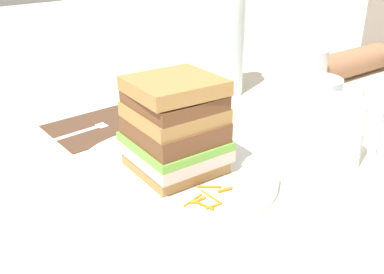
{
  "coord_description": "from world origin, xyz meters",
  "views": [
    {
      "loc": [
        0.44,
        -0.29,
        0.31
      ],
      "look_at": [
        0.0,
        0.03,
        0.05
      ],
      "focal_mm": 42.27,
      "sensor_mm": 36.0,
      "label": 1
    }
  ],
  "objects_px": {
    "napkin_dark": "(97,127)",
    "knife": "(268,238)",
    "empty_tumbler_0": "(317,102)",
    "empty_tumbler_2": "(308,72)",
    "main_plate": "(174,174)",
    "juice_glass": "(332,136)",
    "water_bottle": "(225,35)",
    "fork": "(85,129)",
    "sandwich": "(173,128)",
    "empty_tumbler_3": "(381,114)"
  },
  "relations": [
    {
      "from": "main_plate",
      "to": "knife",
      "type": "distance_m",
      "value": 0.17
    },
    {
      "from": "fork",
      "to": "juice_glass",
      "type": "height_order",
      "value": "juice_glass"
    },
    {
      "from": "water_bottle",
      "to": "empty_tumbler_0",
      "type": "distance_m",
      "value": 0.22
    },
    {
      "from": "fork",
      "to": "empty_tumbler_0",
      "type": "height_order",
      "value": "empty_tumbler_0"
    },
    {
      "from": "main_plate",
      "to": "sandwich",
      "type": "distance_m",
      "value": 0.07
    },
    {
      "from": "main_plate",
      "to": "empty_tumbler_0",
      "type": "bearing_deg",
      "value": 91.96
    },
    {
      "from": "empty_tumbler_0",
      "to": "empty_tumbler_2",
      "type": "xyz_separation_m",
      "value": [
        -0.11,
        0.1,
        0.0
      ]
    },
    {
      "from": "fork",
      "to": "empty_tumbler_0",
      "type": "distance_m",
      "value": 0.39
    },
    {
      "from": "fork",
      "to": "empty_tumbler_2",
      "type": "distance_m",
      "value": 0.44
    },
    {
      "from": "main_plate",
      "to": "empty_tumbler_2",
      "type": "xyz_separation_m",
      "value": [
        -0.12,
        0.4,
        0.04
      ]
    },
    {
      "from": "sandwich",
      "to": "knife",
      "type": "bearing_deg",
      "value": 4.02
    },
    {
      "from": "sandwich",
      "to": "empty_tumbler_0",
      "type": "xyz_separation_m",
      "value": [
        -0.01,
        0.29,
        -0.03
      ]
    },
    {
      "from": "main_plate",
      "to": "fork",
      "type": "bearing_deg",
      "value": -170.89
    },
    {
      "from": "napkin_dark",
      "to": "knife",
      "type": "relative_size",
      "value": 0.75
    },
    {
      "from": "napkin_dark",
      "to": "empty_tumbler_2",
      "type": "distance_m",
      "value": 0.42
    },
    {
      "from": "main_plate",
      "to": "sandwich",
      "type": "relative_size",
      "value": 2.16
    },
    {
      "from": "main_plate",
      "to": "napkin_dark",
      "type": "distance_m",
      "value": 0.21
    },
    {
      "from": "main_plate",
      "to": "water_bottle",
      "type": "distance_m",
      "value": 0.36
    },
    {
      "from": "napkin_dark",
      "to": "empty_tumbler_2",
      "type": "relative_size",
      "value": 1.68
    },
    {
      "from": "juice_glass",
      "to": "water_bottle",
      "type": "distance_m",
      "value": 0.32
    },
    {
      "from": "knife",
      "to": "empty_tumbler_3",
      "type": "relative_size",
      "value": 2.49
    },
    {
      "from": "main_plate",
      "to": "empty_tumbler_3",
      "type": "distance_m",
      "value": 0.34
    },
    {
      "from": "empty_tumbler_3",
      "to": "main_plate",
      "type": "bearing_deg",
      "value": -104.22
    },
    {
      "from": "napkin_dark",
      "to": "fork",
      "type": "bearing_deg",
      "value": -85.06
    },
    {
      "from": "knife",
      "to": "juice_glass",
      "type": "height_order",
      "value": "juice_glass"
    },
    {
      "from": "water_bottle",
      "to": "napkin_dark",
      "type": "bearing_deg",
      "value": -88.67
    },
    {
      "from": "main_plate",
      "to": "empty_tumbler_3",
      "type": "xyz_separation_m",
      "value": [
        0.08,
        0.33,
        0.03
      ]
    },
    {
      "from": "main_plate",
      "to": "knife",
      "type": "bearing_deg",
      "value": 4.14
    },
    {
      "from": "juice_glass",
      "to": "empty_tumbler_2",
      "type": "height_order",
      "value": "juice_glass"
    },
    {
      "from": "fork",
      "to": "knife",
      "type": "bearing_deg",
      "value": 6.92
    },
    {
      "from": "sandwich",
      "to": "empty_tumbler_0",
      "type": "distance_m",
      "value": 0.3
    },
    {
      "from": "empty_tumbler_2",
      "to": "main_plate",
      "type": "bearing_deg",
      "value": -73.1
    },
    {
      "from": "water_bottle",
      "to": "empty_tumbler_0",
      "type": "bearing_deg",
      "value": 8.0
    },
    {
      "from": "main_plate",
      "to": "knife",
      "type": "height_order",
      "value": "main_plate"
    },
    {
      "from": "sandwich",
      "to": "juice_glass",
      "type": "xyz_separation_m",
      "value": [
        0.09,
        0.21,
        -0.03
      ]
    },
    {
      "from": "juice_glass",
      "to": "empty_tumbler_0",
      "type": "distance_m",
      "value": 0.13
    },
    {
      "from": "main_plate",
      "to": "juice_glass",
      "type": "bearing_deg",
      "value": 66.38
    },
    {
      "from": "juice_glass",
      "to": "main_plate",
      "type": "bearing_deg",
      "value": -113.62
    },
    {
      "from": "sandwich",
      "to": "juice_glass",
      "type": "height_order",
      "value": "sandwich"
    },
    {
      "from": "juice_glass",
      "to": "empty_tumbler_3",
      "type": "bearing_deg",
      "value": 93.06
    },
    {
      "from": "sandwich",
      "to": "fork",
      "type": "bearing_deg",
      "value": -170.79
    },
    {
      "from": "main_plate",
      "to": "fork",
      "type": "distance_m",
      "value": 0.21
    },
    {
      "from": "juice_glass",
      "to": "water_bottle",
      "type": "relative_size",
      "value": 0.35
    },
    {
      "from": "napkin_dark",
      "to": "knife",
      "type": "height_order",
      "value": "same"
    },
    {
      "from": "juice_glass",
      "to": "empty_tumbler_2",
      "type": "distance_m",
      "value": 0.28
    },
    {
      "from": "juice_glass",
      "to": "water_bottle",
      "type": "xyz_separation_m",
      "value": [
        -0.31,
        0.06,
        0.08
      ]
    },
    {
      "from": "sandwich",
      "to": "juice_glass",
      "type": "relative_size",
      "value": 1.38
    },
    {
      "from": "main_plate",
      "to": "napkin_dark",
      "type": "bearing_deg",
      "value": -176.91
    },
    {
      "from": "sandwich",
      "to": "water_bottle",
      "type": "xyz_separation_m",
      "value": [
        -0.22,
        0.27,
        0.04
      ]
    },
    {
      "from": "knife",
      "to": "main_plate",
      "type": "bearing_deg",
      "value": -175.86
    }
  ]
}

